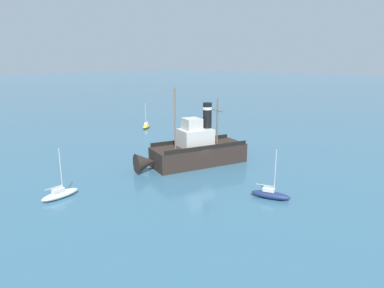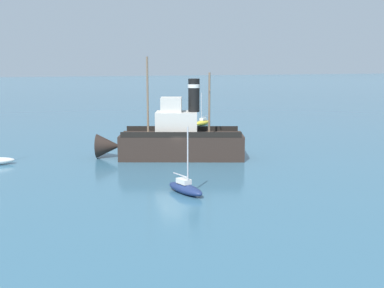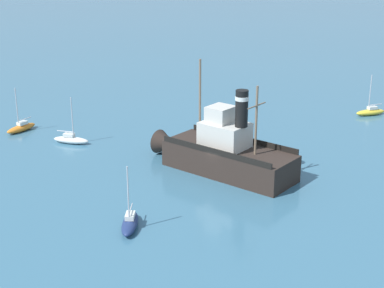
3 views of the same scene
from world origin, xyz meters
name	(u,v)px [view 3 (image 3 of 3)]	position (x,y,z in m)	size (l,w,h in m)	color
ground_plane	(221,177)	(0.00, 0.00, 0.00)	(600.00, 600.00, 0.00)	#38667F
old_tugboat	(223,152)	(1.31, 0.21, 1.83)	(8.39, 14.66, 9.90)	#2D231E
sailboat_orange	(21,127)	(5.91, 24.22, 0.43)	(3.96, 2.08, 4.90)	orange
sailboat_white	(71,139)	(3.97, 17.06, 0.43)	(1.29, 3.85, 4.90)	white
sailboat_yellow	(370,112)	(24.14, -11.79, 0.43)	(3.13, 3.72, 4.90)	gold
sailboat_navy	(130,223)	(-11.41, 3.76, 0.43)	(3.96, 2.09, 4.90)	navy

